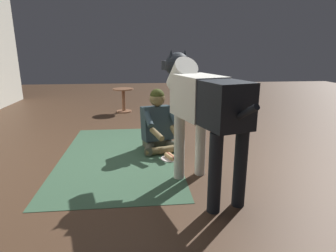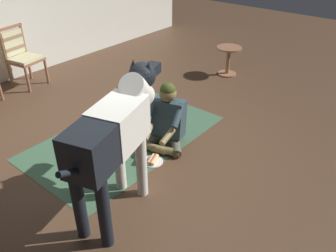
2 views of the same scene
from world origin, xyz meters
The scene contains 6 objects.
ground_plane centered at (0.00, 0.00, 0.00)m, with size 16.17×16.17×0.00m, color #4A3222.
area_rug centered at (0.05, 0.19, 0.00)m, with size 2.51×1.47×0.01m, color #385940.
person_sitting_on_floor centered at (0.28, -0.33, 0.34)m, with size 0.68×0.59×0.83m.
large_dog centered at (-0.84, -0.66, 0.86)m, with size 1.62×0.65×1.33m.
hot_dog_on_plate centered at (-0.13, -0.45, 0.03)m, with size 0.24×0.24×0.06m.
round_side_table centered at (2.74, 0.26, 0.31)m, with size 0.44×0.44×0.51m.
Camera 1 is at (-3.43, -0.08, 1.34)m, focal length 30.23 mm.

